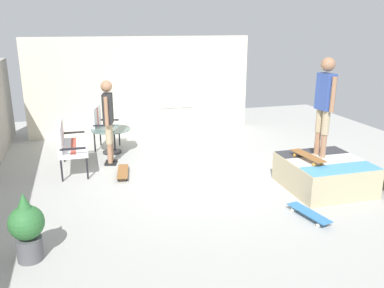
% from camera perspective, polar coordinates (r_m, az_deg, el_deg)
% --- Properties ---
extents(ground_plane, '(12.00, 12.00, 0.10)m').
position_cam_1_polar(ground_plane, '(7.83, 1.31, -5.21)').
color(ground_plane, '#A8A8A3').
extents(house_facade, '(0.23, 6.00, 2.57)m').
position_cam_1_polar(house_facade, '(10.98, -7.08, 8.30)').
color(house_facade, beige).
rests_on(house_facade, ground_plane).
extents(skate_ramp, '(1.41, 2.10, 0.55)m').
position_cam_1_polar(skate_ramp, '(7.65, 18.55, -4.06)').
color(skate_ramp, tan).
rests_on(skate_ramp, ground_plane).
extents(patio_bench, '(1.26, 0.56, 1.02)m').
position_cam_1_polar(patio_bench, '(8.39, -17.39, 0.32)').
color(patio_bench, black).
rests_on(patio_bench, ground_plane).
extents(patio_chair_near_house, '(0.76, 0.71, 1.02)m').
position_cam_1_polar(patio_chair_near_house, '(9.71, -12.78, 2.84)').
color(patio_chair_near_house, black).
rests_on(patio_chair_near_house, ground_plane).
extents(patio_table, '(0.90, 0.90, 0.57)m').
position_cam_1_polar(patio_table, '(9.40, -11.46, 1.15)').
color(patio_table, black).
rests_on(patio_table, ground_plane).
extents(person_watching, '(0.47, 0.30, 1.79)m').
position_cam_1_polar(person_watching, '(8.47, -11.89, 3.97)').
color(person_watching, black).
rests_on(person_watching, ground_plane).
extents(person_skater, '(0.48, 0.26, 1.80)m').
position_cam_1_polar(person_skater, '(7.32, 18.42, 5.95)').
color(person_skater, silver).
rests_on(person_skater, skate_ramp).
extents(skateboard_by_bench, '(0.82, 0.32, 0.10)m').
position_cam_1_polar(skateboard_by_bench, '(8.01, -9.86, -3.92)').
color(skateboard_by_bench, brown).
rests_on(skateboard_by_bench, ground_plane).
extents(skateboard_spare, '(0.82, 0.35, 0.10)m').
position_cam_1_polar(skateboard_spare, '(6.50, 16.36, -9.47)').
color(skateboard_spare, '#3372B2').
rests_on(skateboard_spare, ground_plane).
extents(skateboard_on_ramp, '(0.81, 0.27, 0.10)m').
position_cam_1_polar(skateboard_on_ramp, '(7.37, 16.24, -1.67)').
color(skateboard_on_ramp, brown).
rests_on(skateboard_on_ramp, skate_ramp).
extents(potted_plant, '(0.44, 0.44, 0.92)m').
position_cam_1_polar(potted_plant, '(5.47, -22.53, -10.84)').
color(potted_plant, '#515156').
rests_on(potted_plant, ground_plane).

